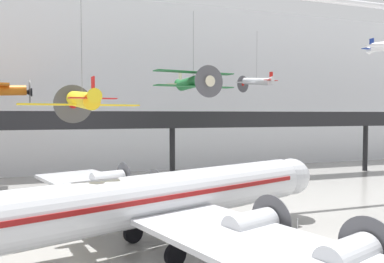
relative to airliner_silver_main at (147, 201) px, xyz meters
name	(u,v)px	position (x,y,z in m)	size (l,w,h in m)	color
ground_plane	(277,250)	(7.96, -1.73, -3.31)	(260.00, 260.00, 0.00)	#9E9B96
hangar_back_wall	(152,87)	(7.96, 34.78, 9.42)	(140.00, 3.00, 25.46)	silver
mezzanine_walkway	(174,125)	(7.96, 22.16, 3.95)	(110.00, 3.20, 8.88)	black
airliner_silver_main	(147,201)	(0.00, 0.00, 0.00)	(29.84, 34.81, 9.19)	silver
suspended_plane_green_biplane	(193,82)	(8.58, 16.66, 8.77)	(9.25, 7.60, 9.43)	#1E6B33
suspended_plane_silver_racer	(257,82)	(19.92, 23.52, 9.65)	(6.50, 5.64, 8.10)	silver
suspended_plane_yellow_lowwing	(82,100)	(-3.57, 2.62, 6.11)	(7.58, 6.25, 11.61)	yellow
stanchion_barrier	(297,229)	(11.08, 0.69, -2.98)	(0.36, 0.36, 1.08)	#B2B5BA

